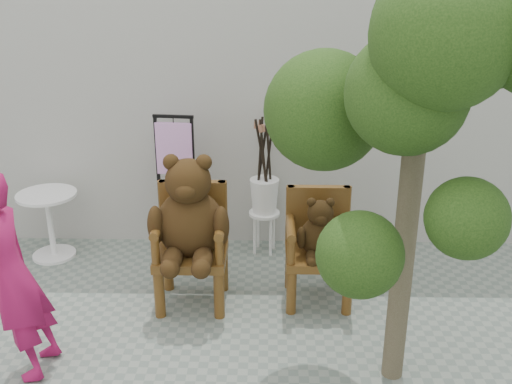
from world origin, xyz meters
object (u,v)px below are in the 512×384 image
Objects in this scene: chair_small at (319,238)px; stool_bucket at (264,195)px; person at (11,277)px; cafe_table at (49,217)px; display_stand at (177,205)px; chair_big at (190,223)px; tree at (435,60)px.

chair_small is 1.05m from stool_bucket.
cafe_table is at bearing -164.45° from person.
person is 1.04× the size of display_stand.
display_stand is 1.04× the size of stool_bucket.
tree reaches higher than chair_big.
cafe_table is at bearing 164.21° from chair_small.
cafe_table is at bearing -175.82° from stool_bucket.
person is 1.08× the size of stool_bucket.
person is 2.08m from display_stand.
tree reaches higher than cafe_table.
stool_bucket is 0.48× the size of tree.
person is 1.91m from cafe_table.
display_stand is 0.50× the size of tree.
tree is at bearing 93.28° from person.
chair_big reaches higher than chair_small.
chair_big is 2.00× the size of cafe_table.
person reaches higher than display_stand.
chair_small is 0.65× the size of person.
chair_small is 2.53m from person.
cafe_table is (-0.40, 1.83, -0.35)m from person.
tree is (3.26, -1.83, 1.90)m from cafe_table.
stool_bucket is at bearing 118.04° from tree.
display_stand reaches higher than stool_bucket.
chair_small is at bearing -24.19° from display_stand.
person is (-2.29, -1.07, 0.18)m from chair_small.
cafe_table is 0.48× the size of stool_bucket.
person is 0.52× the size of tree.
person is at bearing -154.87° from chair_small.
stool_bucket is 2.82m from tree.
display_stand is (-1.37, 0.79, -0.03)m from chair_small.
display_stand is at bearing 156.93° from person.
tree is (2.85, 0.01, 1.55)m from person.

